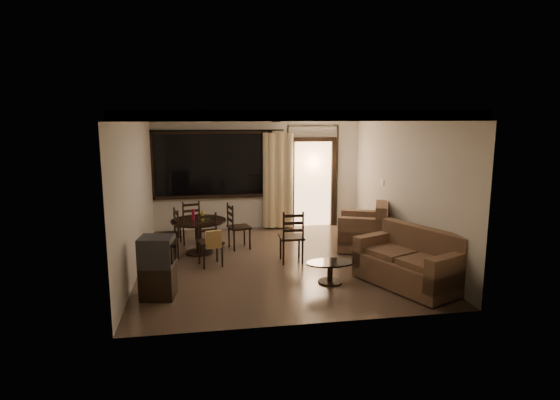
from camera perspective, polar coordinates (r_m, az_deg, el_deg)
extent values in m
plane|color=#7F6651|center=(8.96, -0.45, -7.45)|extent=(5.50, 5.50, 0.00)
plane|color=beige|center=(11.33, -2.67, 3.56)|extent=(5.00, 0.00, 5.00)
plane|color=beige|center=(5.98, 3.72, -2.60)|extent=(5.00, 0.00, 5.00)
plane|color=beige|center=(8.60, -17.14, 0.94)|extent=(0.00, 5.50, 5.50)
plane|color=beige|center=(9.36, 14.84, 1.78)|extent=(0.00, 5.50, 5.50)
plane|color=white|center=(8.53, -0.48, 10.77)|extent=(5.50, 5.50, 0.00)
cube|color=black|center=(11.20, -8.27, 4.29)|extent=(2.70, 0.04, 1.45)
cylinder|color=black|center=(11.06, -7.84, 8.40)|extent=(3.20, 0.03, 0.03)
cube|color=#FFC684|center=(11.57, 4.02, 1.94)|extent=(0.91, 0.03, 2.08)
cube|color=white|center=(10.32, 12.35, 2.10)|extent=(0.02, 0.18, 0.12)
cylinder|color=black|center=(8.53, -0.48, 10.36)|extent=(0.03, 0.03, 0.12)
cylinder|color=black|center=(8.53, -0.47, 9.76)|extent=(0.16, 0.16, 0.08)
cylinder|color=black|center=(9.43, -9.91, -2.53)|extent=(1.09, 1.09, 0.04)
cylinder|color=black|center=(9.51, -9.85, -4.45)|extent=(0.11, 0.11, 0.63)
cylinder|color=black|center=(9.59, -9.79, -6.31)|extent=(0.54, 0.54, 0.03)
cylinder|color=maroon|center=(9.42, -10.54, -1.75)|extent=(0.06, 0.06, 0.22)
cylinder|color=#BF9914|center=(9.38, -9.44, -1.89)|extent=(0.06, 0.06, 0.18)
cube|color=#257B3C|center=(9.57, -8.92, -2.03)|extent=(0.14, 0.10, 0.05)
cube|color=black|center=(9.30, -13.63, -4.19)|extent=(0.51, 0.51, 0.04)
cube|color=black|center=(9.71, -5.00, -3.32)|extent=(0.51, 0.51, 0.04)
cube|color=black|center=(8.68, -8.50, -5.05)|extent=(0.51, 0.51, 0.04)
cube|color=tan|center=(8.44, -8.10, -4.78)|extent=(0.29, 0.15, 0.32)
cube|color=black|center=(10.23, -10.97, -2.76)|extent=(0.51, 0.51, 0.04)
cube|color=black|center=(7.41, -14.63, -9.61)|extent=(0.55, 0.51, 0.50)
cube|color=black|center=(7.27, -14.80, -6.07)|extent=(0.55, 0.51, 0.45)
cube|color=black|center=(7.21, -12.85, -6.11)|extent=(0.07, 0.36, 0.31)
cube|color=#3F2A1D|center=(7.92, 15.38, -8.47)|extent=(1.51, 1.91, 0.42)
cube|color=#3F2A1D|center=(8.08, 17.11, -5.61)|extent=(0.88, 1.63, 0.69)
cube|color=#3F2A1D|center=(7.42, 19.87, -8.30)|extent=(0.90, 0.54, 0.53)
cube|color=#3F2A1D|center=(8.35, 11.55, -5.82)|extent=(0.90, 0.54, 0.53)
cube|color=#3F2A1D|center=(7.81, 15.21, -6.86)|extent=(1.18, 1.61, 0.13)
cube|color=#3F2A1D|center=(9.79, 10.01, -4.57)|extent=(1.22, 1.22, 0.44)
cube|color=#3F2A1D|center=(9.70, 12.21, -2.57)|extent=(0.56, 0.96, 0.72)
cube|color=#3F2A1D|center=(9.38, 9.96, -3.84)|extent=(0.95, 0.54, 0.55)
cube|color=#3F2A1D|center=(10.10, 10.14, -2.82)|extent=(0.95, 0.54, 0.55)
cube|color=#3F2A1D|center=(9.73, 9.73, -3.11)|extent=(0.89, 0.92, 0.13)
ellipsoid|color=navy|center=(9.70, 9.76, -2.44)|extent=(0.40, 0.33, 0.12)
ellipsoid|color=black|center=(7.80, 6.14, -7.61)|extent=(0.81, 0.49, 0.03)
cylinder|color=black|center=(7.85, 6.12, -8.80)|extent=(0.09, 0.09, 0.32)
cylinder|color=black|center=(7.90, 6.10, -9.88)|extent=(0.40, 0.40, 0.03)
cube|color=black|center=(8.80, 1.40, -4.55)|extent=(0.45, 0.45, 0.04)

